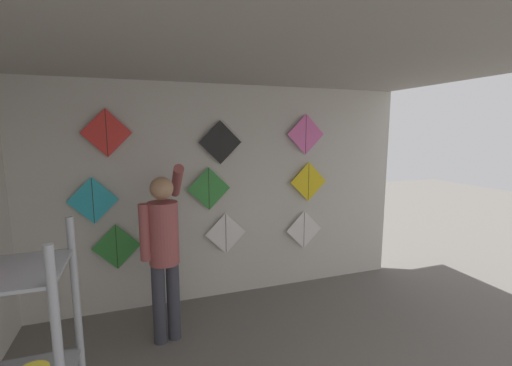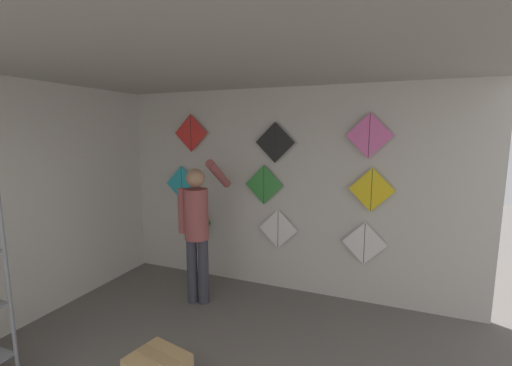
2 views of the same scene
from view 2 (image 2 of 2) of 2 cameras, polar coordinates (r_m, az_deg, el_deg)
name	(u,v)px [view 2 (image 2 of 2)]	position (r m, az deg, el deg)	size (l,w,h in m)	color
back_panel	(273,190)	(4.80, 2.88, -1.24)	(5.39, 0.06, 2.80)	beige
left_panel	(8,207)	(4.61, -36.03, -3.31)	(0.06, 4.96, 2.80)	beige
ceiling_slab	(185,53)	(2.88, -11.73, 20.45)	(5.39, 4.96, 0.04)	#A8A399
shopkeeper	(197,223)	(4.45, -9.79, -6.65)	(0.47, 0.69, 1.88)	#383842
kite_0	(195,222)	(5.36, -10.13, -6.37)	(0.55, 0.01, 0.55)	#338C38
kite_1	(278,229)	(4.80, 3.69, -7.66)	(0.55, 0.01, 0.55)	white
kite_2	(364,243)	(4.61, 17.61, -9.57)	(0.55, 0.01, 0.55)	white
kite_3	(182,184)	(5.37, -12.28, -0.13)	(0.55, 0.01, 0.55)	#28B2C6
kite_4	(264,185)	(4.74, 1.31, -0.30)	(0.55, 0.01, 0.55)	#338C38
kite_5	(372,190)	(4.44, 18.70, -1.09)	(0.55, 0.01, 0.55)	yellow
kite_6	(191,133)	(5.20, -10.81, 8.17)	(0.55, 0.01, 0.55)	red
kite_7	(275,142)	(4.63, 3.18, 6.77)	(0.55, 0.01, 0.55)	black
kite_8	(369,136)	(4.39, 18.35, 7.51)	(0.55, 0.01, 0.55)	pink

